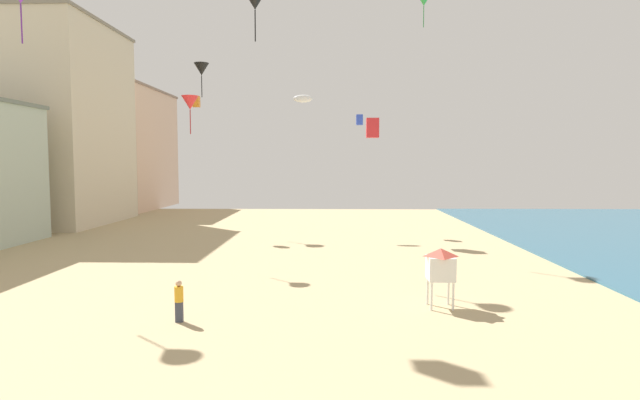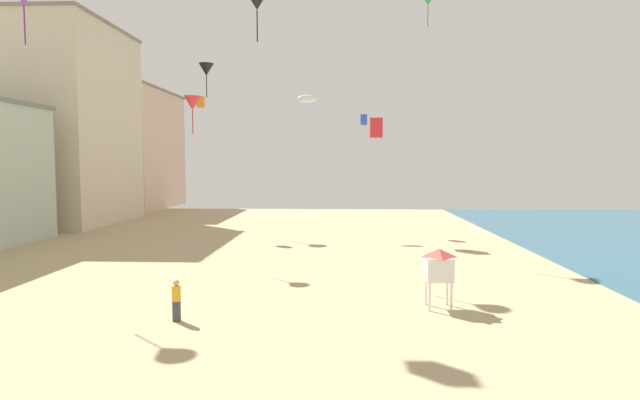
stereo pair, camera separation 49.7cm
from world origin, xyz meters
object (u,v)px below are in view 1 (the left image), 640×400
kite_blue_box (359,120)px  kite_black_delta_2 (255,1)px  kite_green_delta (424,0)px  kite_red_box (373,128)px  kite_orange_box (196,102)px  kite_flyer (179,299)px  kite_white_parafoil (303,99)px  kite_red_delta (190,103)px  lifeguard_stand (441,265)px  kite_black_delta_3 (201,69)px

kite_blue_box → kite_black_delta_2: kite_black_delta_2 is taller
kite_black_delta_2 → kite_green_delta: bearing=41.9°
kite_green_delta → kite_red_box: 11.69m
kite_blue_box → kite_orange_box: 14.52m
kite_flyer → kite_orange_box: kite_orange_box is taller
kite_red_box → kite_flyer: bearing=-112.5°
kite_orange_box → kite_white_parafoil: size_ratio=0.54×
kite_orange_box → kite_white_parafoil: (9.21, 1.05, 0.35)m
kite_red_box → kite_red_delta: kite_red_delta is taller
kite_red_box → lifeguard_stand: bearing=-85.7°
kite_orange_box → kite_black_delta_3: (-0.27, 3.02, 3.30)m
kite_black_delta_3 → kite_flyer: bearing=-77.4°
kite_orange_box → kite_black_delta_3: size_ratio=0.30×
kite_red_delta → kite_black_delta_3: size_ratio=0.77×
kite_orange_box → kite_black_delta_3: 4.48m
kite_blue_box → kite_black_delta_3: bearing=177.5°
kite_red_box → kite_white_parafoil: bearing=144.2°
kite_black_delta_2 → kite_white_parafoil: size_ratio=1.76×
kite_red_box → kite_black_delta_3: size_ratio=0.50×
lifeguard_stand → kite_white_parafoil: kite_white_parafoil is taller
kite_red_box → kite_black_delta_3: 17.48m
lifeguard_stand → kite_orange_box: size_ratio=2.73×
kite_white_parafoil → kite_flyer: bearing=-97.1°
kite_orange_box → kite_flyer: bearing=-76.5°
kite_orange_box → kite_green_delta: bearing=-2.6°
kite_red_delta → kite_black_delta_3: bearing=101.9°
kite_green_delta → kite_black_delta_3: (-19.61, 3.91, -4.83)m
kite_red_delta → kite_black_delta_3: 16.32m
kite_flyer → kite_white_parafoil: 28.37m
kite_red_delta → kite_orange_box: kite_orange_box is taller
kite_flyer → lifeguard_stand: size_ratio=0.64×
kite_black_delta_2 → kite_red_box: 13.92m
kite_red_delta → lifeguard_stand: bearing=-37.5°
kite_blue_box → kite_red_box: (0.77, -5.52, -1.11)m
kite_flyer → kite_orange_box: (-5.97, 24.95, 10.53)m
lifeguard_stand → kite_black_delta_3: (-16.77, 25.68, 12.91)m
lifeguard_stand → kite_red_box: size_ratio=1.65×
kite_red_box → kite_orange_box: size_ratio=1.66×
kite_black_delta_2 → kite_black_delta_3: size_ratio=0.97×
kite_flyer → kite_blue_box: bearing=145.2°
kite_blue_box → kite_red_delta: bearing=-127.7°
kite_blue_box → kite_red_delta: 18.49m
kite_green_delta → kite_white_parafoil: (-10.13, 1.95, -7.78)m
kite_red_delta → kite_white_parafoil: kite_white_parafoil is taller
lifeguard_stand → kite_black_delta_2: kite_black_delta_2 is taller
lifeguard_stand → kite_green_delta: kite_green_delta is taller
kite_flyer → kite_red_box: kite_red_box is taller
kite_black_delta_2 → kite_red_delta: kite_black_delta_2 is taller
lifeguard_stand → kite_orange_box: bearing=133.7°
kite_red_delta → kite_white_parafoil: size_ratio=1.39×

